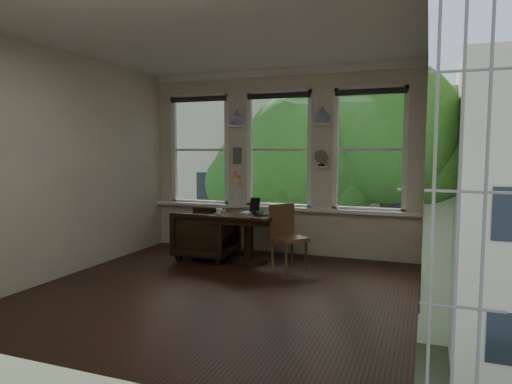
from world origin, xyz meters
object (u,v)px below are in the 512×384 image
at_px(laptop, 258,213).
at_px(mug, 219,211).
at_px(armchair_left, 206,234).
at_px(side_chair_right, 289,238).
at_px(table, 249,238).

bearing_deg(laptop, mug, -125.56).
xyz_separation_m(armchair_left, mug, (0.36, -0.28, 0.40)).
height_order(armchair_left, laptop, armchair_left).
height_order(armchair_left, side_chair_right, side_chair_right).
bearing_deg(table, armchair_left, 178.40).
relative_size(laptop, mug, 3.82).
height_order(laptop, mug, mug).
relative_size(side_chair_right, laptop, 2.50).
xyz_separation_m(armchair_left, laptop, (0.89, -0.06, 0.37)).
bearing_deg(armchair_left, side_chair_right, 78.96).
distance_m(table, armchair_left, 0.73).
relative_size(armchair_left, mug, 8.95).
bearing_deg(laptop, side_chair_right, 16.21).
bearing_deg(armchair_left, table, 86.18).
bearing_deg(table, side_chair_right, -16.17).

